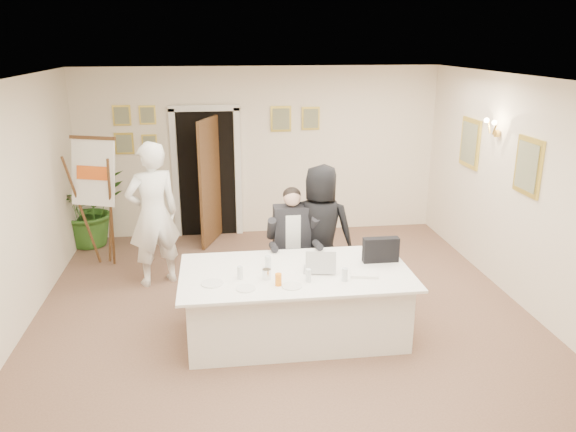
# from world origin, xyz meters

# --- Properties ---
(floor) EXTENTS (7.00, 7.00, 0.00)m
(floor) POSITION_xyz_m (0.00, 0.00, 0.00)
(floor) COLOR brown
(floor) RESTS_ON ground
(ceiling) EXTENTS (6.00, 7.00, 0.02)m
(ceiling) POSITION_xyz_m (0.00, 0.00, 2.80)
(ceiling) COLOR white
(ceiling) RESTS_ON wall_back
(wall_back) EXTENTS (6.00, 0.10, 2.80)m
(wall_back) POSITION_xyz_m (0.00, 3.50, 1.40)
(wall_back) COLOR white
(wall_back) RESTS_ON floor
(wall_front) EXTENTS (6.00, 0.10, 2.80)m
(wall_front) POSITION_xyz_m (0.00, -3.50, 1.40)
(wall_front) COLOR white
(wall_front) RESTS_ON floor
(wall_right) EXTENTS (0.10, 7.00, 2.80)m
(wall_right) POSITION_xyz_m (3.00, 0.00, 1.40)
(wall_right) COLOR white
(wall_right) RESTS_ON floor
(doorway) EXTENTS (1.14, 0.86, 2.20)m
(doorway) POSITION_xyz_m (-0.88, 3.32, 1.04)
(doorway) COLOR black
(doorway) RESTS_ON floor
(pictures_back_wall) EXTENTS (3.40, 0.06, 0.80)m
(pictures_back_wall) POSITION_xyz_m (-0.80, 3.47, 1.85)
(pictures_back_wall) COLOR #E1C94D
(pictures_back_wall) RESTS_ON wall_back
(pictures_right_wall) EXTENTS (0.06, 2.20, 0.80)m
(pictures_right_wall) POSITION_xyz_m (2.97, 1.20, 1.75)
(pictures_right_wall) COLOR #E1C94D
(pictures_right_wall) RESTS_ON wall_right
(wall_sconce) EXTENTS (0.20, 0.30, 0.24)m
(wall_sconce) POSITION_xyz_m (2.90, 1.20, 2.10)
(wall_sconce) COLOR gold
(wall_sconce) RESTS_ON wall_right
(conference_table) EXTENTS (2.53, 1.35, 0.78)m
(conference_table) POSITION_xyz_m (0.08, -0.13, 0.39)
(conference_table) COLOR white
(conference_table) RESTS_ON floor
(seated_man) EXTENTS (0.68, 0.72, 1.47)m
(seated_man) POSITION_xyz_m (0.18, 0.87, 0.73)
(seated_man) COLOR black
(seated_man) RESTS_ON floor
(flip_chart) EXTENTS (0.68, 0.52, 1.89)m
(flip_chart) POSITION_xyz_m (-2.42, 2.27, 0.87)
(flip_chart) COLOR #3E2613
(flip_chart) RESTS_ON floor
(standing_man) EXTENTS (0.85, 0.73, 1.97)m
(standing_man) POSITION_xyz_m (-1.60, 1.52, 0.98)
(standing_man) COLOR white
(standing_man) RESTS_ON floor
(standing_woman) EXTENTS (0.99, 0.83, 1.73)m
(standing_woman) POSITION_xyz_m (0.55, 0.90, 0.86)
(standing_woman) COLOR black
(standing_woman) RESTS_ON floor
(potted_palm) EXTENTS (1.48, 1.45, 1.24)m
(potted_palm) POSITION_xyz_m (-2.80, 3.20, 0.62)
(potted_palm) COLOR #306020
(potted_palm) RESTS_ON floor
(laptop) EXTENTS (0.39, 0.40, 0.28)m
(laptop) POSITION_xyz_m (0.33, -0.14, 0.91)
(laptop) COLOR #B7BABC
(laptop) RESTS_ON conference_table
(laptop_bag) EXTENTS (0.41, 0.12, 0.29)m
(laptop_bag) POSITION_xyz_m (1.08, 0.02, 0.92)
(laptop_bag) COLOR black
(laptop_bag) RESTS_ON conference_table
(paper_stack) EXTENTS (0.33, 0.27, 0.03)m
(paper_stack) POSITION_xyz_m (0.80, -0.34, 0.79)
(paper_stack) COLOR white
(paper_stack) RESTS_ON conference_table
(plate_left) EXTENTS (0.25, 0.25, 0.01)m
(plate_left) POSITION_xyz_m (-0.83, -0.36, 0.78)
(plate_left) COLOR white
(plate_left) RESTS_ON conference_table
(plate_mid) EXTENTS (0.22, 0.22, 0.01)m
(plate_mid) POSITION_xyz_m (-0.49, -0.53, 0.78)
(plate_mid) COLOR white
(plate_mid) RESTS_ON conference_table
(plate_near) EXTENTS (0.27, 0.27, 0.01)m
(plate_near) POSITION_xyz_m (-0.02, -0.53, 0.78)
(plate_near) COLOR white
(plate_near) RESTS_ON conference_table
(glass_a) EXTENTS (0.07, 0.07, 0.14)m
(glass_a) POSITION_xyz_m (-0.54, -0.26, 0.84)
(glass_a) COLOR silver
(glass_a) RESTS_ON conference_table
(glass_b) EXTENTS (0.07, 0.07, 0.14)m
(glass_b) POSITION_xyz_m (0.17, -0.43, 0.84)
(glass_b) COLOR silver
(glass_b) RESTS_ON conference_table
(glass_c) EXTENTS (0.08, 0.08, 0.14)m
(glass_c) POSITION_xyz_m (0.56, -0.45, 0.84)
(glass_c) COLOR silver
(glass_c) RESTS_ON conference_table
(glass_d) EXTENTS (0.08, 0.08, 0.14)m
(glass_d) POSITION_xyz_m (-0.21, -0.00, 0.84)
(glass_d) COLOR silver
(glass_d) RESTS_ON conference_table
(oj_glass) EXTENTS (0.09, 0.09, 0.13)m
(oj_glass) POSITION_xyz_m (-0.15, -0.48, 0.84)
(oj_glass) COLOR orange
(oj_glass) RESTS_ON conference_table
(steel_jug) EXTENTS (0.10, 0.10, 0.11)m
(steel_jug) POSITION_xyz_m (-0.26, -0.30, 0.83)
(steel_jug) COLOR silver
(steel_jug) RESTS_ON conference_table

